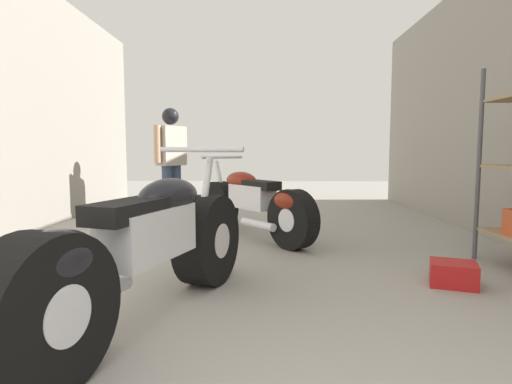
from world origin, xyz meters
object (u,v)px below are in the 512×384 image
mechanic_in_blue (171,152)px  motorcycle_maroon_cruiser (145,252)px  red_toolbox (453,274)px  motorcycle_black_naked (254,204)px

mechanic_in_blue → motorcycle_maroon_cruiser: bearing=-79.8°
mechanic_in_blue → red_toolbox: bearing=-49.7°
motorcycle_maroon_cruiser → mechanic_in_blue: (-0.72, 4.03, 0.55)m
mechanic_in_blue → motorcycle_black_naked: bearing=-52.2°
motorcycle_maroon_cruiser → motorcycle_black_naked: size_ratio=1.29×
motorcycle_maroon_cruiser → mechanic_in_blue: size_ratio=1.32×
motorcycle_black_naked → red_toolbox: bearing=-47.3°
motorcycle_black_naked → mechanic_in_blue: (-1.28, 1.66, 0.58)m
motorcycle_black_naked → mechanic_in_blue: 2.17m
motorcycle_maroon_cruiser → red_toolbox: 2.22m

